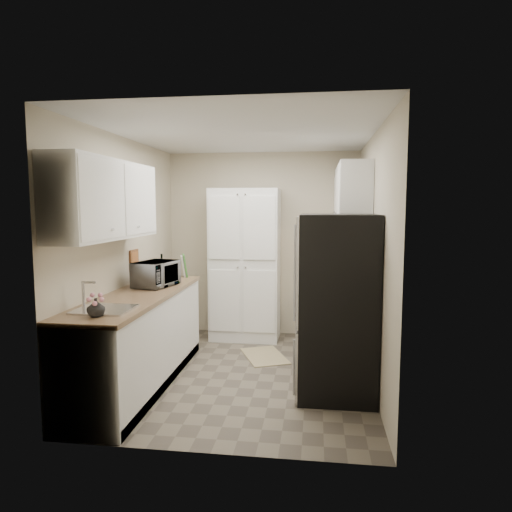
{
  "coord_description": "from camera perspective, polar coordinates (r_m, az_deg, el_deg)",
  "views": [
    {
      "loc": [
        0.73,
        -4.64,
        1.77
      ],
      "look_at": [
        0.1,
        0.15,
        1.24
      ],
      "focal_mm": 32.0,
      "sensor_mm": 36.0,
      "label": 1
    }
  ],
  "objects": [
    {
      "name": "toaster_oven",
      "position": [
        5.87,
        10.41,
        -1.04
      ],
      "size": [
        0.41,
        0.47,
        0.24
      ],
      "primitive_type": "cube",
      "rotation": [
        0.0,
        0.0,
        -0.23
      ],
      "color": "silver",
      "rests_on": "countertop_right"
    },
    {
      "name": "cutting_board",
      "position": [
        5.61,
        -8.85,
        -1.18
      ],
      "size": [
        0.09,
        0.21,
        0.27
      ],
      "primitive_type": "cube",
      "rotation": [
        0.0,
        0.0,
        0.33
      ],
      "color": "green",
      "rests_on": "countertop_left"
    },
    {
      "name": "fruit_basket",
      "position": [
        5.85,
        10.19,
        0.69
      ],
      "size": [
        0.34,
        0.34,
        0.12
      ],
      "primitive_type": null,
      "rotation": [
        0.0,
        0.0,
        0.23
      ],
      "color": "#ED3D0D",
      "rests_on": "toaster_oven"
    },
    {
      "name": "ground",
      "position": [
        5.02,
        -1.39,
        -14.44
      ],
      "size": [
        3.2,
        3.2,
        0.0
      ],
      "primitive_type": "plane",
      "color": "#665B4C",
      "rests_on": "ground"
    },
    {
      "name": "kitchen_mat",
      "position": [
        5.53,
        1.07,
        -12.39
      ],
      "size": [
        0.67,
        0.8,
        0.01
      ],
      "primitive_type": "cube",
      "rotation": [
        0.0,
        0.0,
        0.4
      ],
      "color": "tan",
      "rests_on": "ground"
    },
    {
      "name": "countertop_left",
      "position": [
        4.63,
        -14.51,
        -4.83
      ],
      "size": [
        0.63,
        2.33,
        0.04
      ],
      "primitive_type": "cube",
      "color": "#846647",
      "rests_on": "base_cabinet_left"
    },
    {
      "name": "base_cabinet_right",
      "position": [
        5.98,
        9.88,
        -6.72
      ],
      "size": [
        0.6,
        0.8,
        0.88
      ],
      "primitive_type": "cube",
      "color": "white",
      "rests_on": "ground"
    },
    {
      "name": "refrigerator",
      "position": [
        4.33,
        10.16,
        -6.16
      ],
      "size": [
        0.7,
        0.72,
        1.7
      ],
      "primitive_type": "cube",
      "color": "#B7B7BC",
      "rests_on": "ground"
    },
    {
      "name": "pantry_cabinet",
      "position": [
        6.08,
        -1.35,
        -1.07
      ],
      "size": [
        0.9,
        0.55,
        2.0
      ],
      "primitive_type": "cube",
      "color": "white",
      "rests_on": "ground"
    },
    {
      "name": "microwave",
      "position": [
        4.98,
        -12.4,
        -2.2
      ],
      "size": [
        0.43,
        0.55,
        0.27
      ],
      "primitive_type": "imported",
      "rotation": [
        0.0,
        0.0,
        1.35
      ],
      "color": "#A5A5A9",
      "rests_on": "countertop_left"
    },
    {
      "name": "room_shell",
      "position": [
        4.69,
        -1.68,
        4.45
      ],
      "size": [
        2.64,
        3.24,
        2.52
      ],
      "color": "beige",
      "rests_on": "ground"
    },
    {
      "name": "base_cabinet_left",
      "position": [
        4.74,
        -14.35,
        -10.29
      ],
      "size": [
        0.6,
        2.3,
        0.88
      ],
      "primitive_type": "cube",
      "color": "white",
      "rests_on": "ground"
    },
    {
      "name": "wine_bottle",
      "position": [
        5.4,
        -11.69,
        -1.49
      ],
      "size": [
        0.07,
        0.07,
        0.28
      ],
      "primitive_type": "cylinder",
      "color": "black",
      "rests_on": "countertop_left"
    },
    {
      "name": "flower_vase",
      "position": [
        3.76,
        -19.38,
        -6.09
      ],
      "size": [
        0.17,
        0.17,
        0.14
      ],
      "primitive_type": "imported",
      "rotation": [
        0.0,
        0.0,
        -0.24
      ],
      "color": "silver",
      "rests_on": "countertop_left"
    },
    {
      "name": "electric_range",
      "position": [
        5.2,
        10.07,
        -8.28
      ],
      "size": [
        0.71,
        0.78,
        1.13
      ],
      "color": "#B7B7BC",
      "rests_on": "ground"
    },
    {
      "name": "countertop_right",
      "position": [
        5.9,
        9.96,
        -2.36
      ],
      "size": [
        0.63,
        0.83,
        0.04
      ],
      "primitive_type": "cube",
      "color": "#846647",
      "rests_on": "base_cabinet_right"
    }
  ]
}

